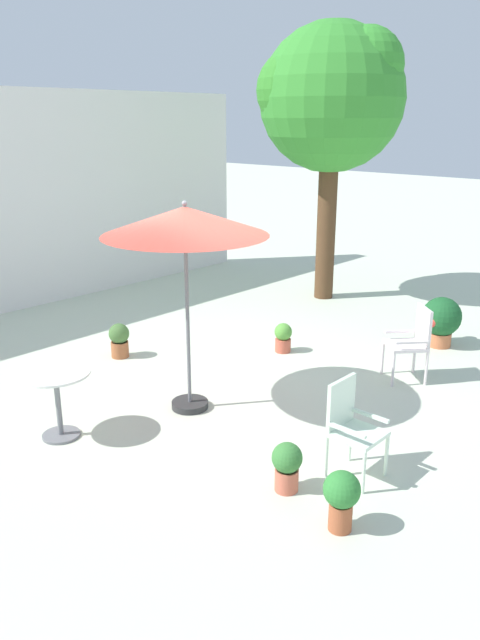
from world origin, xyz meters
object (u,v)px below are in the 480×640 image
object	(u,v)px
potted_plant_2	(287,465)
potted_plant_5	(119,339)
potted_plant_0	(283,337)
patio_chair_0	(351,423)
potted_plant_4	(441,319)
potted_plant_3	(341,496)
patio_umbrella_0	(185,224)
patio_chair_1	(413,339)
cafe_table_0	(57,392)
shade_tree	(332,99)

from	to	relation	value
potted_plant_2	potted_plant_5	xyz separation A→B (m)	(1.00, 3.92, 0.00)
potted_plant_0	potted_plant_2	bearing A→B (deg)	-140.21
patio_chair_0	potted_plant_4	distance (m)	4.08
potted_plant_3	potted_plant_4	size ratio (longest dim) A/B	0.71
potted_plant_4	potted_plant_5	distance (m)	4.81
potted_plant_4	potted_plant_0	bearing A→B (deg)	138.88
potted_plant_2	potted_plant_4	xyz separation A→B (m)	(4.60, 0.73, 0.16)
patio_umbrella_0	potted_plant_5	bearing A→B (deg)	77.49
patio_chair_1	potted_plant_3	distance (m)	3.49
cafe_table_0	patio_chair_0	size ratio (longest dim) A/B	0.79
patio_umbrella_0	potted_plant_4	world-z (taller)	patio_umbrella_0
shade_tree	potted_plant_5	bearing A→B (deg)	176.73
patio_umbrella_0	potted_plant_3	bearing A→B (deg)	-104.98
cafe_table_0	potted_plant_3	size ratio (longest dim) A/B	1.39
patio_umbrella_0	potted_plant_4	bearing A→B (deg)	-16.67
cafe_table_0	patio_chair_0	bearing A→B (deg)	-60.66
patio_umbrella_0	potted_plant_3	size ratio (longest dim) A/B	4.52
cafe_table_0	potted_plant_0	size ratio (longest dim) A/B	1.73
potted_plant_0	potted_plant_4	bearing A→B (deg)	-41.12
patio_chair_1	potted_plant_0	xyz separation A→B (m)	(-0.36, 1.88, -0.34)
cafe_table_0	patio_chair_0	distance (m)	3.11
potted_plant_2	patio_chair_0	bearing A→B (deg)	-21.88
patio_chair_0	patio_chair_1	bearing A→B (deg)	15.45
cafe_table_0	potted_plant_4	world-z (taller)	potted_plant_4
potted_plant_3	potted_plant_4	world-z (taller)	potted_plant_4
shade_tree	patio_umbrella_0	world-z (taller)	shade_tree
cafe_table_0	potted_plant_5	distance (m)	2.40
shade_tree	potted_plant_0	distance (m)	4.65
patio_chair_0	potted_plant_2	size ratio (longest dim) A/B	1.99
patio_umbrella_0	potted_plant_2	world-z (taller)	patio_umbrella_0
patio_umbrella_0	potted_plant_0	xyz separation A→B (m)	(2.22, 0.38, -1.99)
potted_plant_2	potted_plant_4	distance (m)	4.66
shade_tree	patio_umbrella_0	size ratio (longest dim) A/B	2.00
patio_chair_0	patio_chair_1	size ratio (longest dim) A/B	0.97
patio_chair_1	potted_plant_3	world-z (taller)	patio_chair_1
potted_plant_2	potted_plant_4	world-z (taller)	potted_plant_4
patio_umbrella_0	patio_chair_0	size ratio (longest dim) A/B	2.56
patio_umbrella_0	patio_chair_1	size ratio (longest dim) A/B	2.48
patio_chair_1	potted_plant_5	distance (m)	4.10
potted_plant_4	patio_chair_0	bearing A→B (deg)	-165.94
patio_umbrella_0	patio_chair_0	distance (m)	2.76
patio_chair_0	patio_chair_1	xyz separation A→B (m)	(2.51, 0.69, 0.02)
shade_tree	potted_plant_0	world-z (taller)	shade_tree
shade_tree	patio_umbrella_0	bearing A→B (deg)	-161.46
patio_chair_0	patio_chair_1	distance (m)	2.60
cafe_table_0	potted_plant_2	world-z (taller)	cafe_table_0
potted_plant_2	potted_plant_5	distance (m)	4.04
potted_plant_0	potted_plant_5	xyz separation A→B (m)	(-1.78, 1.60, 0.04)
potted_plant_0	potted_plant_4	world-z (taller)	potted_plant_4
potted_plant_0	potted_plant_5	bearing A→B (deg)	138.12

